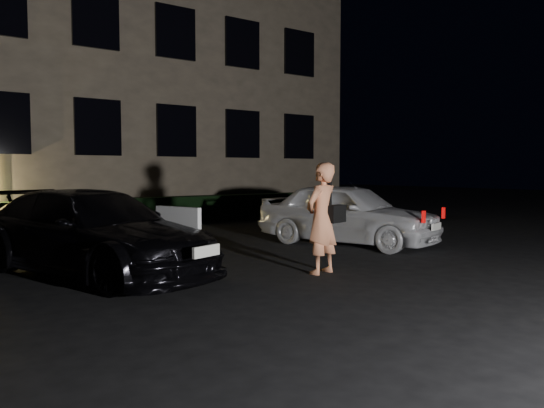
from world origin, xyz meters
TOP-DOWN VIEW (x-y plane):
  - ground at (0.00, 0.00)m, footprint 80.00×80.00m
  - building at (-0.00, 14.99)m, footprint 20.00×8.11m
  - hedge at (0.00, 10.50)m, footprint 15.00×0.70m
  - sedan at (-2.51, 3.49)m, footprint 3.37×5.14m
  - hatch at (3.30, 3.60)m, footprint 2.91×4.53m
  - man at (0.56, 1.36)m, footprint 0.83×0.58m

SIDE VIEW (x-z plane):
  - ground at x=0.00m, z-range 0.00..0.00m
  - hedge at x=0.00m, z-range 0.00..0.85m
  - sedan at x=-2.51m, z-range 0.00..1.39m
  - hatch at x=3.30m, z-range 0.00..1.44m
  - man at x=0.56m, z-range 0.00..1.84m
  - building at x=0.00m, z-range 0.00..12.00m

